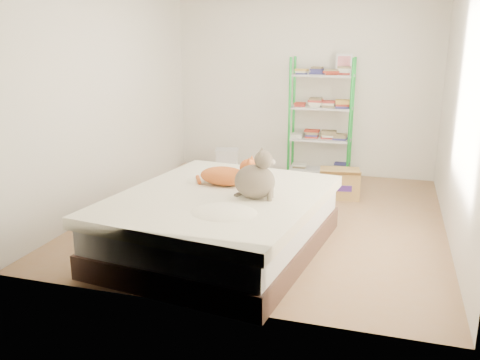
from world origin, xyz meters
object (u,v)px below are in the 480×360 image
at_px(orange_cat, 224,174).
at_px(grey_cat, 255,174).
at_px(white_bin, 227,162).
at_px(cardboard_box, 339,183).
at_px(shelf_unit, 321,117).
at_px(bed, 221,222).

bearing_deg(orange_cat, grey_cat, -39.48).
bearing_deg(white_bin, grey_cat, -66.84).
bearing_deg(cardboard_box, shelf_unit, 106.13).
distance_m(orange_cat, shelf_unit, 2.71).
bearing_deg(grey_cat, cardboard_box, -21.28).
relative_size(bed, shelf_unit, 1.38).
distance_m(grey_cat, white_bin, 2.99).
xyz_separation_m(cardboard_box, white_bin, (-1.70, 0.62, 0.02)).
relative_size(shelf_unit, cardboard_box, 3.22).
xyz_separation_m(shelf_unit, white_bin, (-1.32, -0.27, -0.68)).
height_order(orange_cat, cardboard_box, orange_cat).
distance_m(orange_cat, cardboard_box, 2.05).
relative_size(orange_cat, grey_cat, 1.28).
bearing_deg(shelf_unit, orange_cat, -102.05).
distance_m(grey_cat, shelf_unit, 2.97).
bearing_deg(orange_cat, shelf_unit, 77.55).
bearing_deg(grey_cat, orange_cat, 44.60).
xyz_separation_m(bed, orange_cat, (-0.06, 0.29, 0.39)).
height_order(shelf_unit, cardboard_box, shelf_unit).
bearing_deg(bed, orange_cat, 109.04).
distance_m(shelf_unit, white_bin, 1.51).
relative_size(grey_cat, white_bin, 1.15).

